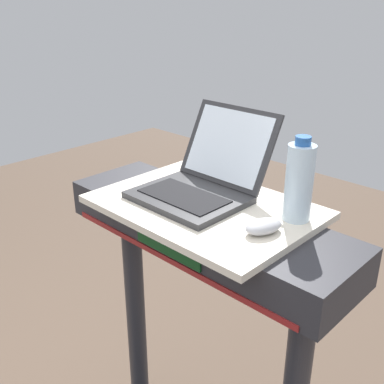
% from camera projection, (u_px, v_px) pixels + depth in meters
% --- Properties ---
extents(desk_board, '(0.60, 0.43, 0.02)m').
position_uv_depth(desk_board, '(204.00, 207.00, 1.30)').
color(desk_board, beige).
rests_on(desk_board, treadmill_base).
extents(laptop, '(0.30, 0.35, 0.23)m').
position_uv_depth(laptop, '(202.00, 179.00, 1.33)').
color(laptop, '#2D2D30').
rests_on(laptop, desk_board).
extents(computer_mouse, '(0.09, 0.11, 0.03)m').
position_uv_depth(computer_mouse, '(263.00, 226.00, 1.13)').
color(computer_mouse, '#B2B2B7').
rests_on(computer_mouse, desk_board).
extents(water_bottle, '(0.07, 0.07, 0.22)m').
position_uv_depth(water_bottle, '(299.00, 182.00, 1.16)').
color(water_bottle, silver).
rests_on(water_bottle, desk_board).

